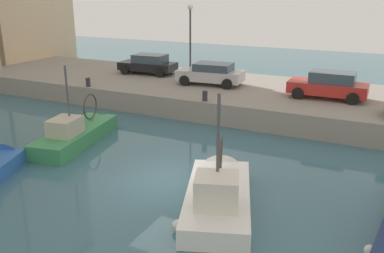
{
  "coord_description": "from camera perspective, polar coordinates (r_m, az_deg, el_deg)",
  "views": [
    {
      "loc": [
        -12.64,
        -7.18,
        6.88
      ],
      "look_at": [
        3.0,
        0.61,
        1.2
      ],
      "focal_mm": 39.18,
      "sensor_mm": 36.0,
      "label": 1
    }
  ],
  "objects": [
    {
      "name": "parked_car_black",
      "position": [
        30.36,
        -5.95,
        8.48
      ],
      "size": [
        2.25,
        4.15,
        1.38
      ],
      "color": "black",
      "rests_on": "quay_wall"
    },
    {
      "name": "parked_car_silver",
      "position": [
        26.62,
        2.61,
        7.22
      ],
      "size": [
        2.3,
        4.24,
        1.37
      ],
      "color": "#B7B7BC",
      "rests_on": "quay_wall"
    },
    {
      "name": "quay_wall",
      "position": [
        25.96,
        9.64,
        3.75
      ],
      "size": [
        9.0,
        56.0,
        1.2
      ],
      "primitive_type": "cube",
      "color": "gray",
      "rests_on": "ground"
    },
    {
      "name": "water_surface",
      "position": [
        16.09,
        -2.84,
        -7.35
      ],
      "size": [
        80.0,
        80.0,
        0.0
      ],
      "primitive_type": "plane",
      "color": "#386070",
      "rests_on": "ground"
    },
    {
      "name": "fishing_boat_white",
      "position": [
        14.5,
        3.62,
        -9.8
      ],
      "size": [
        6.19,
        3.85,
        5.0
      ],
      "color": "white",
      "rests_on": "ground"
    },
    {
      "name": "mooring_bollard_mid",
      "position": [
        26.91,
        -13.97,
        5.88
      ],
      "size": [
        0.28,
        0.28,
        0.55
      ],
      "primitive_type": "cylinder",
      "color": "#2D2D33",
      "rests_on": "quay_wall"
    },
    {
      "name": "fishing_boat_green",
      "position": [
        20.81,
        -15.0,
        -1.59
      ],
      "size": [
        6.34,
        2.73,
        4.53
      ],
      "color": "#388951",
      "rests_on": "ground"
    },
    {
      "name": "quay_streetlamp",
      "position": [
        28.81,
        -0.24,
        13.17
      ],
      "size": [
        0.36,
        0.36,
        4.83
      ],
      "color": "#38383D",
      "rests_on": "quay_wall"
    },
    {
      "name": "mooring_bollard_south",
      "position": [
        22.66,
        1.77,
        4.19
      ],
      "size": [
        0.28,
        0.28,
        0.55
      ],
      "primitive_type": "cylinder",
      "color": "#2D2D33",
      "rests_on": "quay_wall"
    },
    {
      "name": "parked_car_red",
      "position": [
        24.26,
        18.15,
        5.4
      ],
      "size": [
        1.99,
        4.21,
        1.5
      ],
      "color": "red",
      "rests_on": "quay_wall"
    }
  ]
}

